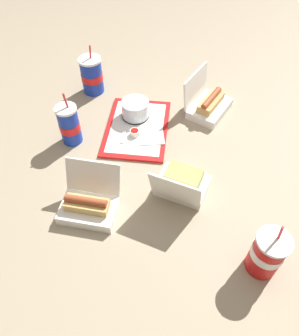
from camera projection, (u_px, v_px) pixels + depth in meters
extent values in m
plane|color=gray|center=(162.00, 179.00, 1.23)|extent=(3.20, 3.20, 0.00)
cube|color=red|center=(137.00, 128.00, 1.40)|extent=(0.39, 0.29, 0.01)
cube|color=white|center=(137.00, 127.00, 1.40)|extent=(0.34, 0.25, 0.00)
cylinder|color=black|center=(136.00, 115.00, 1.44)|extent=(0.12, 0.12, 0.01)
cylinder|color=beige|center=(135.00, 110.00, 1.42)|extent=(0.09, 0.09, 0.05)
cylinder|color=silver|center=(135.00, 109.00, 1.41)|extent=(0.12, 0.12, 0.07)
cylinder|color=white|center=(135.00, 133.00, 1.36)|extent=(0.04, 0.04, 0.02)
cylinder|color=#9E140F|center=(135.00, 131.00, 1.35)|extent=(0.03, 0.03, 0.01)
cube|color=white|center=(152.00, 136.00, 1.36)|extent=(0.11, 0.11, 0.00)
cube|color=white|center=(124.00, 134.00, 1.37)|extent=(0.11, 0.02, 0.00)
cube|color=white|center=(88.00, 211.00, 1.12)|extent=(0.15, 0.21, 0.04)
cube|color=white|center=(93.00, 177.00, 1.11)|extent=(0.08, 0.19, 0.12)
cube|color=tan|center=(87.00, 205.00, 1.09)|extent=(0.08, 0.15, 0.03)
cylinder|color=#9E4728|center=(86.00, 201.00, 1.07)|extent=(0.05, 0.14, 0.03)
cylinder|color=yellow|center=(85.00, 199.00, 1.06)|extent=(0.02, 0.12, 0.01)
cube|color=white|center=(182.00, 185.00, 1.19)|extent=(0.19, 0.21, 0.04)
cube|color=white|center=(175.00, 190.00, 1.07)|extent=(0.11, 0.18, 0.13)
cube|color=tan|center=(183.00, 180.00, 1.16)|extent=(0.12, 0.15, 0.02)
cube|color=#4C933D|center=(183.00, 177.00, 1.15)|extent=(0.12, 0.15, 0.01)
cube|color=tan|center=(183.00, 174.00, 1.14)|extent=(0.12, 0.15, 0.02)
cube|color=white|center=(210.00, 109.00, 1.46)|extent=(0.24, 0.22, 0.04)
cube|color=white|center=(196.00, 86.00, 1.43)|extent=(0.18, 0.12, 0.14)
cube|color=tan|center=(211.00, 102.00, 1.44)|extent=(0.16, 0.13, 0.03)
cylinder|color=#9E4728|center=(211.00, 98.00, 1.42)|extent=(0.14, 0.10, 0.03)
cylinder|color=yellow|center=(212.00, 96.00, 1.41)|extent=(0.11, 0.07, 0.01)
cylinder|color=#1938B7|center=(70.00, 126.00, 1.30)|extent=(0.08, 0.08, 0.16)
cylinder|color=red|center=(70.00, 126.00, 1.30)|extent=(0.08, 0.08, 0.04)
cylinder|color=white|center=(65.00, 109.00, 1.24)|extent=(0.09, 0.09, 0.01)
cylinder|color=red|center=(65.00, 100.00, 1.21)|extent=(0.01, 0.01, 0.06)
cylinder|color=#1938B7|center=(92.00, 76.00, 1.52)|extent=(0.10, 0.10, 0.16)
cylinder|color=red|center=(92.00, 76.00, 1.52)|extent=(0.10, 0.10, 0.04)
cylinder|color=white|center=(89.00, 60.00, 1.46)|extent=(0.10, 0.10, 0.01)
cylinder|color=red|center=(90.00, 52.00, 1.43)|extent=(0.01, 0.01, 0.06)
cylinder|color=red|center=(266.00, 255.00, 0.95)|extent=(0.09, 0.09, 0.15)
cylinder|color=white|center=(268.00, 252.00, 0.94)|extent=(0.10, 0.10, 0.03)
cylinder|color=white|center=(275.00, 241.00, 0.89)|extent=(0.10, 0.10, 0.01)
cylinder|color=red|center=(281.00, 233.00, 0.87)|extent=(0.01, 0.01, 0.06)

